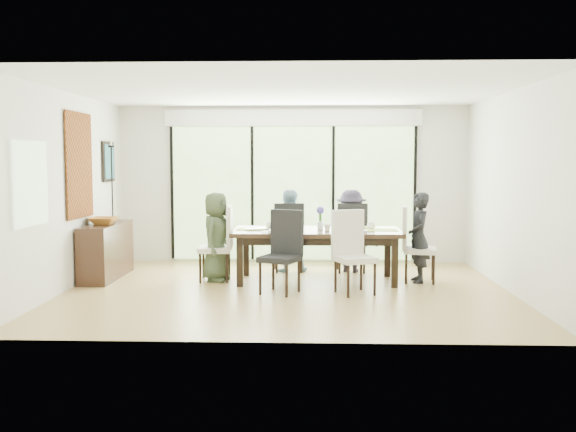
{
  "coord_description": "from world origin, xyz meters",
  "views": [
    {
      "loc": [
        0.32,
        -8.61,
        1.78
      ],
      "look_at": [
        0.0,
        0.25,
        1.0
      ],
      "focal_mm": 40.0,
      "sensor_mm": 36.0,
      "label": 1
    }
  ],
  "objects_px": {
    "cup_b": "(327,227)",
    "bowl": "(103,221)",
    "chair_near_right": "(355,252)",
    "sideboard": "(106,251)",
    "person_right_end": "(419,237)",
    "laptop": "(258,229)",
    "chair_left_end": "(215,243)",
    "cup_a": "(270,225)",
    "chair_far_left": "(288,237)",
    "table_top": "(317,232)",
    "chair_near_left": "(280,252)",
    "person_far_left": "(288,231)",
    "chair_right_end": "(420,244)",
    "person_far_right": "(351,231)",
    "person_left_end": "(216,237)",
    "cup_c": "(371,226)",
    "vase": "(320,225)",
    "chair_far_right": "(351,237)"
  },
  "relations": [
    {
      "from": "chair_left_end",
      "to": "cup_a",
      "type": "relative_size",
      "value": 8.87
    },
    {
      "from": "chair_far_left",
      "to": "cup_b",
      "type": "distance_m",
      "value": 1.15
    },
    {
      "from": "cup_b",
      "to": "bowl",
      "type": "bearing_deg",
      "value": 177.29
    },
    {
      "from": "person_far_right",
      "to": "person_right_end",
      "type": "bearing_deg",
      "value": 151.04
    },
    {
      "from": "chair_far_left",
      "to": "laptop",
      "type": "height_order",
      "value": "chair_far_left"
    },
    {
      "from": "chair_near_right",
      "to": "sideboard",
      "type": "bearing_deg",
      "value": 141.2
    },
    {
      "from": "laptop",
      "to": "bowl",
      "type": "relative_size",
      "value": 0.77
    },
    {
      "from": "person_far_left",
      "to": "cup_b",
      "type": "distance_m",
      "value": 1.12
    },
    {
      "from": "cup_c",
      "to": "sideboard",
      "type": "distance_m",
      "value": 3.99
    },
    {
      "from": "table_top",
      "to": "person_left_end",
      "type": "bearing_deg",
      "value": 180.0
    },
    {
      "from": "person_right_end",
      "to": "laptop",
      "type": "bearing_deg",
      "value": -89.97
    },
    {
      "from": "chair_near_right",
      "to": "person_left_end",
      "type": "xyz_separation_m",
      "value": [
        -1.98,
        0.87,
        0.1
      ]
    },
    {
      "from": "chair_left_end",
      "to": "cup_b",
      "type": "height_order",
      "value": "chair_left_end"
    },
    {
      "from": "person_right_end",
      "to": "cup_b",
      "type": "relative_size",
      "value": 12.9
    },
    {
      "from": "chair_near_left",
      "to": "person_right_end",
      "type": "relative_size",
      "value": 0.85
    },
    {
      "from": "chair_far_left",
      "to": "cup_a",
      "type": "xyz_separation_m",
      "value": [
        -0.25,
        -0.7,
        0.25
      ]
    },
    {
      "from": "chair_far_left",
      "to": "cup_a",
      "type": "bearing_deg",
      "value": 64.52
    },
    {
      "from": "laptop",
      "to": "cup_c",
      "type": "xyz_separation_m",
      "value": [
        1.65,
        0.2,
        0.04
      ]
    },
    {
      "from": "sideboard",
      "to": "person_far_right",
      "type": "bearing_deg",
      "value": 10.27
    },
    {
      "from": "person_right_end",
      "to": "person_far_right",
      "type": "distance_m",
      "value": 1.25
    },
    {
      "from": "person_far_left",
      "to": "bowl",
      "type": "distance_m",
      "value": 2.83
    },
    {
      "from": "chair_right_end",
      "to": "sideboard",
      "type": "xyz_separation_m",
      "value": [
        -4.66,
        0.16,
        -0.15
      ]
    },
    {
      "from": "chair_near_left",
      "to": "cup_b",
      "type": "bearing_deg",
      "value": 72.97
    },
    {
      "from": "person_far_left",
      "to": "vase",
      "type": "relative_size",
      "value": 10.75
    },
    {
      "from": "laptop",
      "to": "bowl",
      "type": "distance_m",
      "value": 2.32
    },
    {
      "from": "cup_c",
      "to": "sideboard",
      "type": "xyz_separation_m",
      "value": [
        -3.96,
        0.06,
        -0.4
      ]
    },
    {
      "from": "person_left_end",
      "to": "laptop",
      "type": "xyz_separation_m",
      "value": [
        0.63,
        -0.1,
        0.12
      ]
    },
    {
      "from": "sideboard",
      "to": "chair_far_right",
      "type": "bearing_deg",
      "value": 10.57
    },
    {
      "from": "table_top",
      "to": "cup_c",
      "type": "xyz_separation_m",
      "value": [
        0.8,
        0.1,
        0.08
      ]
    },
    {
      "from": "person_right_end",
      "to": "bowl",
      "type": "bearing_deg",
      "value": -93.13
    },
    {
      "from": "person_far_left",
      "to": "sideboard",
      "type": "relative_size",
      "value": 0.89
    },
    {
      "from": "table_top",
      "to": "chair_near_left",
      "type": "relative_size",
      "value": 2.18
    },
    {
      "from": "cup_b",
      "to": "bowl",
      "type": "distance_m",
      "value": 3.32
    },
    {
      "from": "chair_far_right",
      "to": "laptop",
      "type": "bearing_deg",
      "value": 32.26
    },
    {
      "from": "chair_far_left",
      "to": "chair_near_right",
      "type": "bearing_deg",
      "value": 113.09
    },
    {
      "from": "sideboard",
      "to": "laptop",
      "type": "bearing_deg",
      "value": -6.33
    },
    {
      "from": "person_left_end",
      "to": "person_far_left",
      "type": "bearing_deg",
      "value": -38.87
    },
    {
      "from": "sideboard",
      "to": "cup_a",
      "type": "bearing_deg",
      "value": -0.16
    },
    {
      "from": "chair_far_left",
      "to": "chair_near_right",
      "type": "distance_m",
      "value": 1.96
    },
    {
      "from": "person_right_end",
      "to": "person_far_right",
      "type": "height_order",
      "value": "same"
    },
    {
      "from": "person_far_left",
      "to": "bowl",
      "type": "bearing_deg",
      "value": 6.22
    },
    {
      "from": "table_top",
      "to": "cup_c",
      "type": "distance_m",
      "value": 0.81
    },
    {
      "from": "cup_a",
      "to": "cup_b",
      "type": "height_order",
      "value": "cup_a"
    },
    {
      "from": "bowl",
      "to": "person_right_end",
      "type": "bearing_deg",
      "value": -0.7
    },
    {
      "from": "chair_far_right",
      "to": "chair_near_right",
      "type": "xyz_separation_m",
      "value": [
        -0.05,
        -1.72,
        0.0
      ]
    },
    {
      "from": "bowl",
      "to": "chair_right_end",
      "type": "bearing_deg",
      "value": -0.7
    },
    {
      "from": "chair_left_end",
      "to": "cup_a",
      "type": "xyz_separation_m",
      "value": [
        0.8,
        0.15,
        0.25
      ]
    },
    {
      "from": "chair_left_end",
      "to": "cup_a",
      "type": "bearing_deg",
      "value": 98.33
    },
    {
      "from": "chair_right_end",
      "to": "cup_a",
      "type": "height_order",
      "value": "chair_right_end"
    },
    {
      "from": "person_far_right",
      "to": "laptop",
      "type": "bearing_deg",
      "value": 46.38
    }
  ]
}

